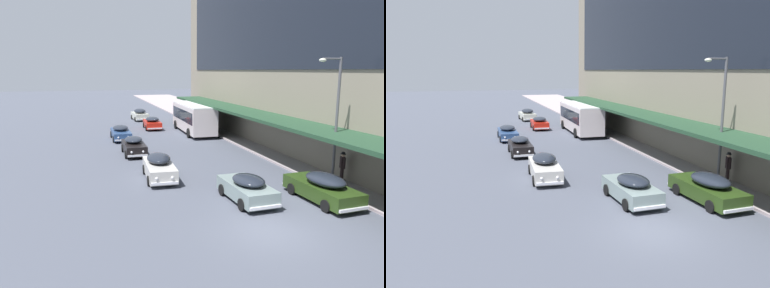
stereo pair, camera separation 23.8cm
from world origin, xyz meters
TOP-DOWN VIEW (x-y plane):
  - ground at (0.00, 0.00)m, footprint 240.00×240.00m
  - transit_bus_kerbside_front at (4.21, 26.03)m, footprint 3.03×9.95m
  - sedan_lead_mid at (0.08, 38.39)m, footprint 2.10×4.53m
  - sedan_trailing_mid at (0.63, 3.85)m, footprint 2.04×4.30m
  - sedan_second_near at (-3.00, 9.31)m, footprint 2.03×4.72m
  - sedan_far_back at (0.31, 30.00)m, footprint 2.05×4.50m
  - sedan_oncoming_rear at (-3.97, 24.12)m, footprint 1.85×4.93m
  - sedan_oncoming_front at (-3.62, 16.83)m, footprint 1.78×4.34m
  - sedan_trailing_near at (4.48, 2.72)m, footprint 2.12×4.94m
  - pedestrian_at_kerb at (7.48, 5.05)m, footprint 0.37×0.59m
  - street_lamp at (6.47, 4.79)m, footprint 1.50×0.28m

SIDE VIEW (x-z plane):
  - ground at x=0.00m, z-range 0.00..0.00m
  - sedan_oncoming_rear at x=-3.97m, z-range 0.00..1.42m
  - sedan_far_back at x=0.31m, z-range 0.00..1.46m
  - sedan_trailing_mid at x=0.63m, z-range 0.00..1.48m
  - sedan_oncoming_front at x=-3.62m, z-range 0.00..1.48m
  - sedan_trailing_near at x=4.48m, z-range -0.01..1.55m
  - sedan_lead_mid at x=0.08m, z-range -0.02..1.60m
  - sedan_second_near at x=-3.00m, z-range -0.01..1.59m
  - pedestrian_at_kerb at x=7.48m, z-range 0.25..2.11m
  - transit_bus_kerbside_front at x=4.21m, z-range 0.24..3.45m
  - street_lamp at x=6.47m, z-range 0.73..8.17m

